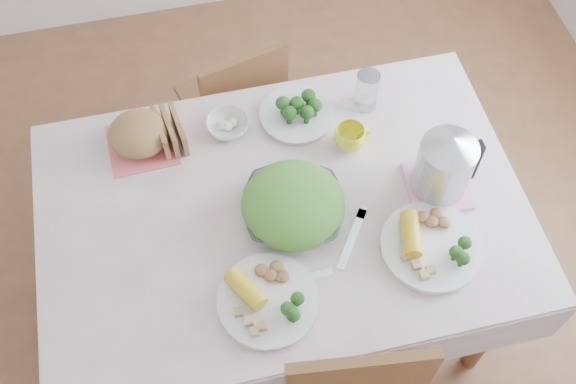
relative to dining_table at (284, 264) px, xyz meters
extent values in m
plane|color=brown|center=(0.00, 0.00, -0.38)|extent=(3.60, 3.60, 0.00)
cube|color=brown|center=(0.00, 0.00, 0.00)|extent=(1.40, 0.90, 0.75)
cube|color=beige|center=(0.00, 0.00, 0.38)|extent=(1.50, 1.00, 0.01)
cube|color=brown|center=(-0.05, 0.76, 0.09)|extent=(0.44, 0.44, 0.80)
imported|color=white|center=(0.02, -0.03, 0.42)|extent=(0.35, 0.35, 0.07)
cylinder|color=white|center=(-0.11, -0.29, 0.40)|extent=(0.33, 0.33, 0.02)
cylinder|color=white|center=(0.40, -0.23, 0.40)|extent=(0.42, 0.42, 0.03)
cylinder|color=beige|center=(0.12, 0.34, 0.40)|extent=(0.29, 0.29, 0.02)
cube|color=#FE686D|center=(-0.40, 0.34, 0.39)|extent=(0.23, 0.23, 0.00)
ellipsoid|color=olive|center=(-0.40, 0.34, 0.45)|extent=(0.24, 0.23, 0.12)
imported|color=white|center=(-0.11, 0.34, 0.41)|extent=(0.18, 0.18, 0.04)
imported|color=yellow|center=(0.26, 0.19, 0.43)|extent=(0.13, 0.13, 0.08)
cylinder|color=white|center=(0.36, 0.34, 0.45)|extent=(0.08, 0.08, 0.15)
cube|color=#FD9BC7|center=(0.49, -0.03, 0.40)|extent=(0.21, 0.21, 0.02)
cylinder|color=#B2B5BA|center=(0.49, -0.03, 0.51)|extent=(0.22, 0.22, 0.24)
cube|color=silver|center=(-0.13, -0.27, 0.39)|extent=(0.13, 0.19, 0.00)
cube|color=silver|center=(0.18, -0.15, 0.39)|extent=(0.14, 0.19, 0.00)
cube|color=silver|center=(-0.01, -0.24, 0.39)|extent=(0.21, 0.03, 0.00)
camera|label=1|loc=(-0.22, -1.03, 2.18)|focal=42.00mm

